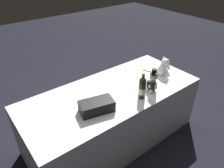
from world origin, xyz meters
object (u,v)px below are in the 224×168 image
Objects in this scene: teddy_bear_groom at (152,82)px; signing_pen at (148,71)px; teddy_bear_bride at (164,68)px; gift_case_black at (97,106)px; champagne_bottle at (142,88)px.

teddy_bear_groom reaches higher than signing_pen.
teddy_bear_bride reaches higher than gift_case_black.
gift_case_black is (-1.07, -0.08, -0.04)m from teddy_bear_bride.
gift_case_black reaches higher than signing_pen.
teddy_bear_bride is 0.63× the size of gift_case_black.
signing_pen is (-0.09, 0.18, -0.09)m from teddy_bear_bride.
teddy_bear_bride is 1.08m from gift_case_black.
champagne_bottle reaches higher than teddy_bear_bride.
gift_case_black is at bearing 167.48° from champagne_bottle.
teddy_bear_groom is 0.19m from champagne_bottle.
signing_pen is 0.40× the size of gift_case_black.
champagne_bottle reaches higher than signing_pen.
champagne_bottle is 2.08× the size of signing_pen.
teddy_bear_groom is at bearing -6.89° from gift_case_black.
teddy_bear_groom reaches higher than teddy_bear_bride.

